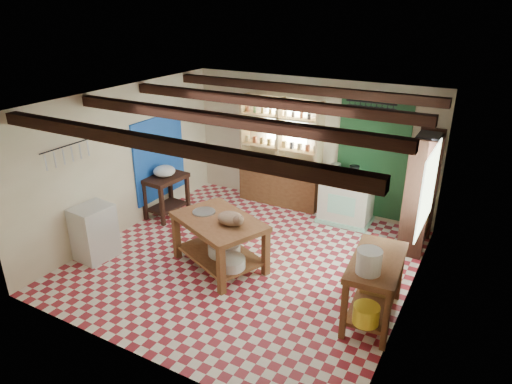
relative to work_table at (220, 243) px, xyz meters
The scene contains 30 objects.
floor 0.61m from the work_table, 47.60° to the left, with size 5.00×5.00×0.02m, color maroon.
ceiling 2.24m from the work_table, 47.60° to the left, with size 5.00×5.00×0.02m, color #46464B.
wall_back 2.98m from the work_table, 83.98° to the left, with size 5.00×0.04×2.60m, color beige.
wall_front 2.37m from the work_table, 82.18° to the right, with size 5.00×0.04×2.60m, color beige.
wall_left 2.40m from the work_table, behind, with size 0.04×5.00×2.60m, color beige.
wall_right 2.96m from the work_table, ahead, with size 0.04×5.00×2.60m, color beige.
ceiling_beams 2.12m from the work_table, 47.60° to the left, with size 5.00×3.80×0.15m, color black.
blue_wall_patch 2.59m from the work_table, 150.54° to the left, with size 0.04×1.40×1.60m, color blue.
green_wall_patch 3.31m from the work_table, 61.03° to the left, with size 1.30×0.04×2.30m, color #1B4523.
window_back 3.10m from the work_table, 94.11° to the left, with size 0.90×0.02×0.80m, color silver.
window_right 3.23m from the work_table, 25.53° to the left, with size 0.02×1.30×1.20m, color silver.
utensil_rail 2.69m from the work_table, 157.82° to the right, with size 0.06×0.90×0.28m, color black.
pot_rack 3.34m from the work_table, 56.92° to the left, with size 0.86×0.12×0.36m, color black.
shelving_unit 2.74m from the work_table, 95.45° to the left, with size 1.70×0.34×2.20m, color tan.
tall_rack 3.39m from the work_table, 39.52° to the left, with size 0.40×0.86×2.00m, color black.
work_table is the anchor object (origin of this frame).
stove 2.77m from the work_table, 63.57° to the left, with size 0.94×0.63×0.92m, color beige.
prep_table 2.16m from the work_table, 151.75° to the left, with size 0.56×0.82×0.83m, color black.
white_cabinet 2.07m from the work_table, 158.23° to the right, with size 0.50×0.60×0.90m, color silver.
right_counter 2.48m from the work_table, ahead, with size 0.62×1.24×0.89m, color brown.
cat 0.56m from the work_table, 11.60° to the right, with size 0.43×0.33×0.19m, color #946F56.
steel_tray 0.55m from the work_table, 165.22° to the left, with size 0.36×0.36×0.02m, color #B7B8BF.
basin_large 0.12m from the work_table, 22.09° to the left, with size 0.51×0.51×0.18m, color silver.
basin_small 0.48m from the work_table, 35.44° to the right, with size 0.43×0.43×0.15m, color silver.
kettle_left 2.73m from the work_table, 68.35° to the left, with size 0.18×0.18×0.21m, color #B7B8BF.
kettle_right 2.88m from the work_table, 61.76° to the left, with size 0.18×0.18×0.22m, color black.
enamel_bowl 2.22m from the work_table, 151.75° to the left, with size 0.42×0.42×0.21m, color silver.
white_bucket 2.58m from the work_table, 10.65° to the right, with size 0.30×0.30×0.30m, color silver.
wicker_basket 2.46m from the work_table, ahead, with size 0.41×0.33×0.29m, color #AC8145.
yellow_tub 2.58m from the work_table, 12.50° to the right, with size 0.33×0.33×0.24m, color yellow.
Camera 1 is at (3.25, -5.55, 3.93)m, focal length 32.00 mm.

